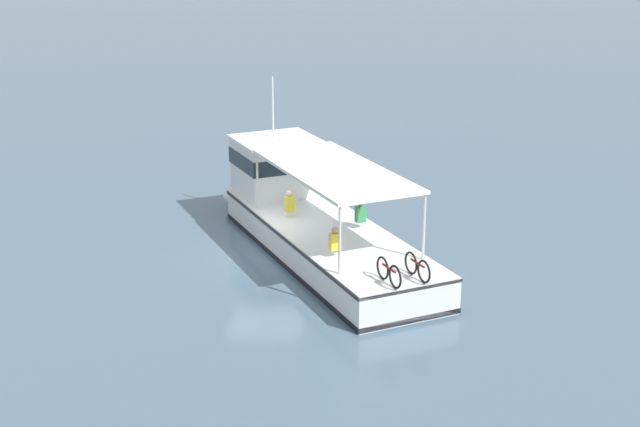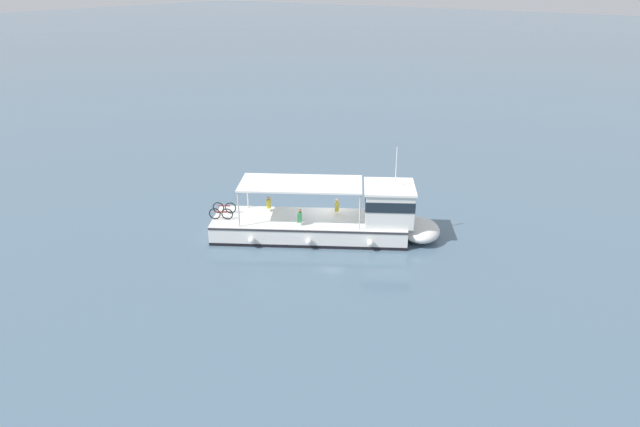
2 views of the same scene
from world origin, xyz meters
name	(u,v)px [view 2 (image 2 of 2)]	position (x,y,z in m)	size (l,w,h in m)	color
ground_plane	(330,224)	(0.00, 0.00, 0.00)	(400.00, 400.00, 0.00)	slate
ferry_main	(338,220)	(-1.36, 1.24, 1.02)	(12.43, 9.33, 5.32)	white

